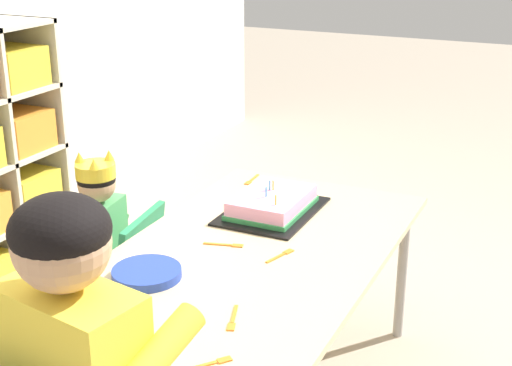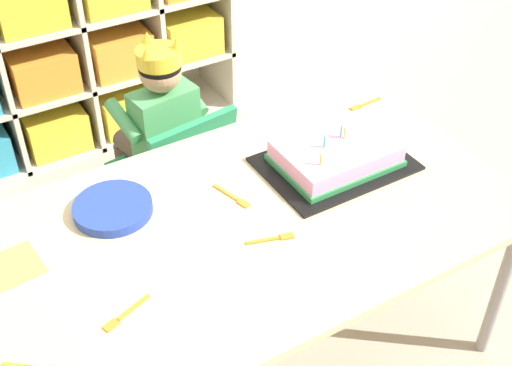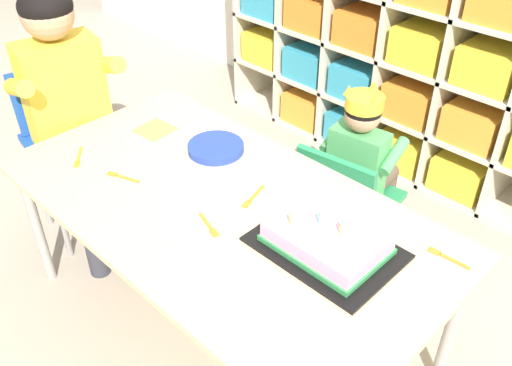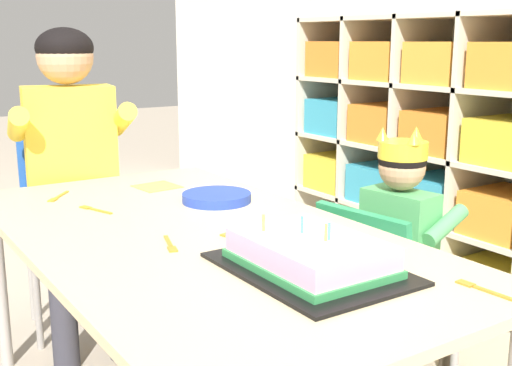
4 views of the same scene
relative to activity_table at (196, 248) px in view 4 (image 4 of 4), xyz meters
The scene contains 14 objects.
storage_cubby_shelf 1.45m from the activity_table, 100.60° to the left, with size 1.96×0.36×1.14m.
activity_table is the anchor object (origin of this frame).
classroom_chair_blue 0.59m from the activity_table, 79.52° to the left, with size 0.38×0.37×0.59m.
child_with_crown 0.66m from the activity_table, 82.24° to the left, with size 0.32×0.32×0.80m.
classroom_chair_adult_side 0.90m from the activity_table, behind, with size 0.40×0.42×0.73m.
adult_helper_seated 0.80m from the activity_table, behind, with size 0.46×0.44×1.08m.
birthday_cake_on_tray 0.38m from the activity_table, 10.65° to the left, with size 0.41×0.29×0.11m.
paper_plate_stack 0.31m from the activity_table, 140.26° to the left, with size 0.20×0.20×0.03m, color #233DA3.
paper_napkin_square 0.53m from the activity_table, 165.37° to the left, with size 0.13×0.13×0.00m, color #F4DB4C.
fork_by_napkin 0.11m from the activity_table, 58.38° to the left, with size 0.05×0.13×0.00m.
fork_near_cake_tray 0.37m from the activity_table, 158.29° to the right, with size 0.13×0.06×0.00m.
fork_beside_plate_stack 0.69m from the activity_table, 23.55° to the left, with size 0.12×0.02×0.00m.
fork_at_table_front_edge 0.58m from the activity_table, 161.95° to the right, with size 0.11×0.09×0.00m.
fork_near_child_seat 0.13m from the activity_table, 58.28° to the right, with size 0.12×0.05×0.00m.
Camera 4 is at (1.36, -0.72, 1.04)m, focal length 45.18 mm.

